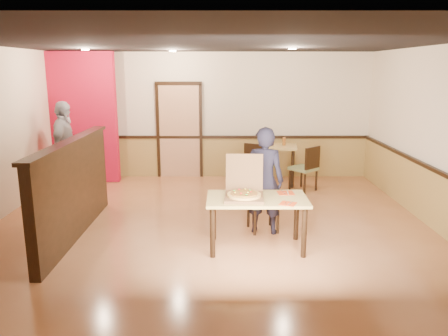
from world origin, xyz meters
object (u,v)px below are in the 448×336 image
object	(u,v)px
side_table	(278,154)
side_chair_right	(306,167)
diner	(264,181)
passerby	(65,148)
diner_chair	(262,199)
side_chair_left	(258,165)
pizza_box	(244,192)
condiment	(284,141)
main_table	(257,205)

from	to	relation	value
side_table	side_chair_right	bearing A→B (deg)	-50.46
diner	side_table	bearing A→B (deg)	-89.39
passerby	side_table	bearing A→B (deg)	-83.98
diner_chair	side_chair_left	world-z (taller)	side_chair_left
side_table	pizza_box	distance (m)	3.60
side_chair_left	pizza_box	distance (m)	2.91
side_chair_right	pizza_box	bearing A→B (deg)	22.11
pizza_box	passerby	bearing A→B (deg)	143.64
side_chair_right	condiment	xyz separation A→B (m)	(-0.38, 0.62, 0.41)
main_table	side_chair_left	bearing A→B (deg)	85.20
side_table	passerby	xyz separation A→B (m)	(-4.32, -0.69, 0.26)
main_table	diner	world-z (taller)	diner
pizza_box	condiment	size ratio (longest dim) A/B	3.86
side_chair_left	side_table	bearing A→B (deg)	-102.22
condiment	diner_chair	bearing A→B (deg)	-104.24
side_table	diner	distance (m)	2.95
side_chair_left	pizza_box	bearing A→B (deg)	107.59
side_chair_left	condiment	bearing A→B (deg)	-107.51
diner_chair	condiment	bearing A→B (deg)	63.53
main_table	side_chair_right	world-z (taller)	side_chair_right
pizza_box	side_table	bearing A→B (deg)	78.46
main_table	pizza_box	world-z (taller)	pizza_box
main_table	diner	size ratio (longest dim) A/B	0.84
diner	pizza_box	bearing A→B (deg)	73.17
diner	passerby	distance (m)	4.34
side_table	passerby	world-z (taller)	passerby
diner_chair	condiment	size ratio (longest dim) A/B	5.33
main_table	condiment	distance (m)	3.62
side_chair_left	diner	world-z (taller)	diner
side_table	condiment	bearing A→B (deg)	9.46
side_chair_right	pizza_box	xyz separation A→B (m)	(-1.39, -2.89, 0.29)
main_table	pizza_box	xyz separation A→B (m)	(-0.18, 0.01, 0.18)
main_table	passerby	xyz separation A→B (m)	(-3.60, 2.80, 0.29)
diner_chair	side_chair_left	xyz separation A→B (m)	(0.10, 2.13, 0.07)
side_table	side_chair_left	bearing A→B (deg)	-128.02
side_chair_left	passerby	world-z (taller)	passerby
diner_chair	diner	size ratio (longest dim) A/B	0.54
side_chair_right	pizza_box	size ratio (longest dim) A/B	1.46
main_table	diner	bearing A→B (deg)	76.05
diner_chair	side_table	distance (m)	2.81
side_chair_left	condiment	xyz separation A→B (m)	(0.60, 0.64, 0.37)
main_table	side_table	bearing A→B (deg)	78.28
diner	diner_chair	bearing A→B (deg)	-72.67
diner_chair	side_chair_right	bearing A→B (deg)	51.03
main_table	diner	xyz separation A→B (m)	(0.15, 0.60, 0.19)
side_chair_left	side_table	xyz separation A→B (m)	(0.48, 0.62, 0.11)
side_chair_right	diner	world-z (taller)	diner
pizza_box	condiment	bearing A→B (deg)	76.75
side_chair_right	condiment	bearing A→B (deg)	-100.76
diner	condiment	world-z (taller)	diner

